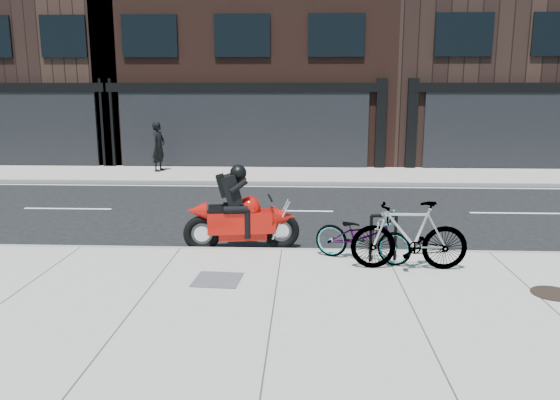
{
  "coord_description": "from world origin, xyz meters",
  "views": [
    {
      "loc": [
        0.43,
        -12.21,
        3.23
      ],
      "look_at": [
        -0.08,
        -0.91,
        0.9
      ],
      "focal_mm": 35.0,
      "sensor_mm": 36.0,
      "label": 1
    }
  ],
  "objects_px": {
    "bicycle_front": "(363,235)",
    "motorcycle": "(247,215)",
    "pedestrian": "(159,147)",
    "manhole_cover": "(553,293)",
    "utility_grate": "(217,280)",
    "bike_rack": "(383,233)",
    "bicycle_rear": "(409,235)"
  },
  "relations": [
    {
      "from": "motorcycle",
      "to": "pedestrian",
      "type": "xyz_separation_m",
      "value": [
        -4.36,
        9.7,
        0.35
      ]
    },
    {
      "from": "pedestrian",
      "to": "manhole_cover",
      "type": "bearing_deg",
      "value": -128.24
    },
    {
      "from": "bike_rack",
      "to": "utility_grate",
      "type": "bearing_deg",
      "value": -157.93
    },
    {
      "from": "bicycle_rear",
      "to": "bike_rack",
      "type": "bearing_deg",
      "value": -137.93
    },
    {
      "from": "pedestrian",
      "to": "manhole_cover",
      "type": "relative_size",
      "value": 2.82
    },
    {
      "from": "motorcycle",
      "to": "utility_grate",
      "type": "relative_size",
      "value": 3.13
    },
    {
      "from": "bike_rack",
      "to": "bicycle_front",
      "type": "xyz_separation_m",
      "value": [
        -0.37,
        0.0,
        -0.04
      ]
    },
    {
      "from": "bicycle_front",
      "to": "bicycle_rear",
      "type": "relative_size",
      "value": 0.9
    },
    {
      "from": "bicycle_rear",
      "to": "utility_grate",
      "type": "relative_size",
      "value": 2.67
    },
    {
      "from": "bike_rack",
      "to": "bicycle_rear",
      "type": "relative_size",
      "value": 0.44
    },
    {
      "from": "bicycle_rear",
      "to": "pedestrian",
      "type": "height_order",
      "value": "pedestrian"
    },
    {
      "from": "manhole_cover",
      "to": "pedestrian",
      "type": "bearing_deg",
      "value": 127.32
    },
    {
      "from": "bicycle_front",
      "to": "pedestrian",
      "type": "height_order",
      "value": "pedestrian"
    },
    {
      "from": "bicycle_front",
      "to": "manhole_cover",
      "type": "xyz_separation_m",
      "value": [
        2.77,
        -1.53,
        -0.47
      ]
    },
    {
      "from": "bicycle_front",
      "to": "utility_grate",
      "type": "height_order",
      "value": "bicycle_front"
    },
    {
      "from": "bicycle_front",
      "to": "manhole_cover",
      "type": "bearing_deg",
      "value": -95.56
    },
    {
      "from": "bicycle_front",
      "to": "pedestrian",
      "type": "xyz_separation_m",
      "value": [
        -6.57,
        10.72,
        0.46
      ]
    },
    {
      "from": "bike_rack",
      "to": "utility_grate",
      "type": "distance_m",
      "value": 3.12
    },
    {
      "from": "pedestrian",
      "to": "manhole_cover",
      "type": "distance_m",
      "value": 15.44
    },
    {
      "from": "bike_rack",
      "to": "motorcycle",
      "type": "bearing_deg",
      "value": 158.52
    },
    {
      "from": "motorcycle",
      "to": "bike_rack",
      "type": "bearing_deg",
      "value": -30.83
    },
    {
      "from": "motorcycle",
      "to": "utility_grate",
      "type": "height_order",
      "value": "motorcycle"
    },
    {
      "from": "bicycle_front",
      "to": "motorcycle",
      "type": "bearing_deg",
      "value": 88.75
    },
    {
      "from": "bicycle_front",
      "to": "motorcycle",
      "type": "distance_m",
      "value": 2.44
    },
    {
      "from": "bicycle_rear",
      "to": "pedestrian",
      "type": "xyz_separation_m",
      "value": [
        -7.33,
        11.15,
        0.33
      ]
    },
    {
      "from": "utility_grate",
      "to": "motorcycle",
      "type": "bearing_deg",
      "value": 83.18
    },
    {
      "from": "motorcycle",
      "to": "pedestrian",
      "type": "distance_m",
      "value": 10.64
    },
    {
      "from": "pedestrian",
      "to": "utility_grate",
      "type": "relative_size",
      "value": 2.48
    },
    {
      "from": "motorcycle",
      "to": "utility_grate",
      "type": "xyz_separation_m",
      "value": [
        -0.26,
        -2.18,
        -0.58
      ]
    },
    {
      "from": "bike_rack",
      "to": "motorcycle",
      "type": "relative_size",
      "value": 0.38
    },
    {
      "from": "bicycle_front",
      "to": "utility_grate",
      "type": "relative_size",
      "value": 2.4
    },
    {
      "from": "pedestrian",
      "to": "utility_grate",
      "type": "xyz_separation_m",
      "value": [
        4.1,
        -11.87,
        -0.92
      ]
    }
  ]
}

